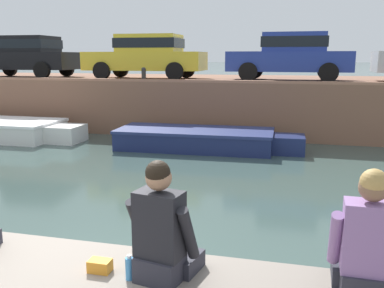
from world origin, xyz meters
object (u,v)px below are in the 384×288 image
Objects in this scene: car_centre_blue at (291,54)px; person_seated_middle at (367,247)px; car_leftmost_black at (25,55)px; mooring_bollard_mid at (144,74)px; person_seated_right at (162,233)px; bottle_drink at (129,268)px; boat_moored_central_navy at (202,139)px; car_left_inner_yellow at (147,55)px.

person_seated_middle is (0.84, -11.61, -1.41)m from car_centre_blue.
car_leftmost_black is at bearing 179.98° from car_centre_blue.
car_centre_blue is at bearing 20.18° from mooring_bollard_mid.
person_seated_right is 4.73× the size of bottle_drink.
car_centre_blue is at bearing -0.02° from car_leftmost_black.
person_seated_middle is at bearing -47.08° from car_leftmost_black.
boat_moored_central_navy is 3.36m from mooring_bollard_mid.
boat_moored_central_navy is at bearing 100.50° from person_seated_right.
boat_moored_central_navy is 4.97m from car_left_inner_yellow.
car_left_inner_yellow is 12.64m from bottle_drink.
person_seated_right reaches higher than boat_moored_central_navy.
boat_moored_central_navy is 5.31× the size of person_seated_right.
car_centre_blue is 11.73m from person_seated_middle.
car_centre_blue is 4.87m from mooring_bollard_mid.
bottle_drink is (9.05, -11.84, -1.69)m from car_leftmost_black.
boat_moored_central_navy is at bearing -23.69° from car_leftmost_black.
car_centre_blue is (9.97, -0.00, -0.00)m from car_leftmost_black.
mooring_bollard_mid is 0.46× the size of person_seated_middle.
car_leftmost_black is at bearing 162.92° from mooring_bollard_mid.
person_seated_middle reaches higher than boat_moored_central_navy.
boat_moored_central_navy is 8.77m from car_leftmost_black.
bottle_drink is at bearing -70.90° from car_left_inner_yellow.
car_centre_blue is (2.22, 3.40, 2.31)m from boat_moored_central_navy.
car_leftmost_black reaches higher than mooring_bollard_mid.
bottle_drink is at bearing -94.41° from car_centre_blue.
bottle_drink is (1.30, -8.44, 0.62)m from boat_moored_central_navy.
mooring_bollard_mid is at bearing -17.08° from car_leftmost_black.
car_centre_blue is 11.84m from person_seated_right.
mooring_bollard_mid is 0.46× the size of person_seated_right.
person_seated_right is at bearing -93.27° from car_centre_blue.
person_seated_right is at bearing -69.01° from mooring_bollard_mid.
car_leftmost_black is at bearing 128.37° from person_seated_right.
car_left_inner_yellow is 1.07× the size of car_centre_blue.
bottle_drink is (4.10, -11.84, -1.69)m from car_left_inner_yellow.
car_left_inner_yellow is 9.57× the size of mooring_bollard_mid.
car_leftmost_black reaches higher than person_seated_right.
person_seated_middle is at bearing 7.20° from bottle_drink.
car_leftmost_black is 5.72m from mooring_bollard_mid.
person_seated_middle is (5.37, -9.95, -0.81)m from mooring_bollard_mid.
bottle_drink is at bearing -70.40° from mooring_bollard_mid.
person_seated_right is (9.30, -11.74, -1.41)m from car_leftmost_black.
mooring_bollard_mid is at bearing 110.99° from person_seated_right.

